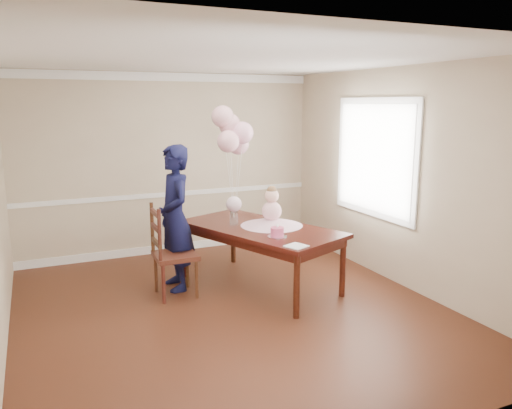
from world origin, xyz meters
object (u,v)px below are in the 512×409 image
object	(u,v)px
birthday_cake	(277,232)
dining_chair_seat	(175,256)
woman	(175,218)
dining_table_top	(260,229)

from	to	relation	value
birthday_cake	dining_chair_seat	world-z (taller)	birthday_cake
birthday_cake	woman	distance (m)	1.29
dining_chair_seat	birthday_cake	bearing A→B (deg)	-31.11
birthday_cake	dining_chair_seat	size ratio (longest dim) A/B	0.32
birthday_cake	woman	size ratio (longest dim) A/B	0.09
dining_chair_seat	woman	world-z (taller)	woman
dining_table_top	dining_chair_seat	xyz separation A→B (m)	(-1.04, 0.13, -0.25)
dining_table_top	woman	bearing A→B (deg)	137.14
birthday_cake	woman	xyz separation A→B (m)	(-0.95, 0.87, 0.07)
dining_table_top	birthday_cake	distance (m)	0.51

